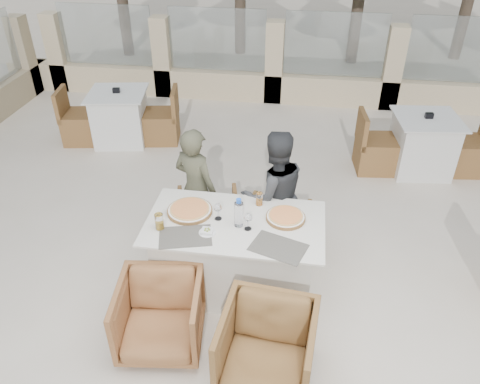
# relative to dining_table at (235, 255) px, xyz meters

# --- Properties ---
(ground) EXTENTS (80.00, 80.00, 0.00)m
(ground) POSITION_rel_dining_table_xyz_m (-0.05, -0.10, -0.39)
(ground) COLOR beige
(ground) RESTS_ON ground
(perimeter_wall_far) EXTENTS (10.00, 0.34, 1.60)m
(perimeter_wall_far) POSITION_rel_dining_table_xyz_m (-0.05, 4.70, 0.42)
(perimeter_wall_far) COLOR beige
(perimeter_wall_far) RESTS_ON ground
(dining_table) EXTENTS (1.60, 0.90, 0.77)m
(dining_table) POSITION_rel_dining_table_xyz_m (0.00, 0.00, 0.00)
(dining_table) COLOR silver
(dining_table) RESTS_ON ground
(placemat_near_left) EXTENTS (0.51, 0.40, 0.00)m
(placemat_near_left) POSITION_rel_dining_table_xyz_m (-0.39, -0.26, 0.39)
(placemat_near_left) COLOR #56524A
(placemat_near_left) RESTS_ON dining_table
(placemat_near_right) EXTENTS (0.52, 0.43, 0.00)m
(placemat_near_right) POSITION_rel_dining_table_xyz_m (0.41, -0.29, 0.39)
(placemat_near_right) COLOR #58544B
(placemat_near_right) RESTS_ON dining_table
(pizza_left) EXTENTS (0.45, 0.45, 0.05)m
(pizza_left) POSITION_rel_dining_table_xyz_m (-0.44, 0.09, 0.41)
(pizza_left) COLOR #D4471D
(pizza_left) RESTS_ON dining_table
(pizza_right) EXTENTS (0.38, 0.38, 0.05)m
(pizza_right) POSITION_rel_dining_table_xyz_m (0.44, 0.12, 0.41)
(pizza_right) COLOR #F35421
(pizza_right) RESTS_ON dining_table
(water_bottle) EXTENTS (0.11, 0.11, 0.28)m
(water_bottle) POSITION_rel_dining_table_xyz_m (0.04, -0.04, 0.53)
(water_bottle) COLOR #C1DEFE
(water_bottle) RESTS_ON dining_table
(wine_glass_centre) EXTENTS (0.10, 0.10, 0.18)m
(wine_glass_centre) POSITION_rel_dining_table_xyz_m (-0.16, 0.03, 0.48)
(wine_glass_centre) COLOR white
(wine_glass_centre) RESTS_ON dining_table
(wine_glass_near) EXTENTS (0.09, 0.09, 0.18)m
(wine_glass_near) POSITION_rel_dining_table_xyz_m (0.13, -0.08, 0.48)
(wine_glass_near) COLOR silver
(wine_glass_near) RESTS_ON dining_table
(beer_glass_left) EXTENTS (0.08, 0.08, 0.15)m
(beer_glass_left) POSITION_rel_dining_table_xyz_m (-0.64, -0.19, 0.46)
(beer_glass_left) COLOR gold
(beer_glass_left) RESTS_ON dining_table
(beer_glass_right) EXTENTS (0.08, 0.08, 0.13)m
(beer_glass_right) POSITION_rel_dining_table_xyz_m (0.18, 0.31, 0.45)
(beer_glass_right) COLOR orange
(beer_glass_right) RESTS_ON dining_table
(olive_dish) EXTENTS (0.12, 0.12, 0.04)m
(olive_dish) POSITION_rel_dining_table_xyz_m (-0.22, -0.18, 0.41)
(olive_dish) COLOR silver
(olive_dish) RESTS_ON dining_table
(armchair_far_left) EXTENTS (0.77, 0.78, 0.60)m
(armchair_far_left) POSITION_rel_dining_table_xyz_m (-0.38, 0.59, -0.09)
(armchair_far_left) COLOR brown
(armchair_far_left) RESTS_ON ground
(armchair_far_right) EXTENTS (0.70, 0.72, 0.59)m
(armchair_far_right) POSITION_rel_dining_table_xyz_m (0.34, 0.52, -0.09)
(armchair_far_right) COLOR olive
(armchair_far_right) RESTS_ON ground
(armchair_near_left) EXTENTS (0.76, 0.78, 0.64)m
(armchair_near_left) POSITION_rel_dining_table_xyz_m (-0.51, -0.77, -0.07)
(armchair_near_left) COLOR #915D34
(armchair_near_left) RESTS_ON ground
(armchair_near_right) EXTENTS (0.77, 0.79, 0.66)m
(armchair_near_right) POSITION_rel_dining_table_xyz_m (0.40, -0.97, -0.05)
(armchair_near_right) COLOR brown
(armchair_near_right) RESTS_ON ground
(diner_left) EXTENTS (0.58, 0.49, 1.35)m
(diner_left) POSITION_rel_dining_table_xyz_m (-0.51, 0.64, 0.29)
(diner_left) COLOR #4B4B37
(diner_left) RESTS_ON ground
(diner_right) EXTENTS (0.83, 0.76, 1.39)m
(diner_right) POSITION_rel_dining_table_xyz_m (0.30, 0.60, 0.31)
(diner_right) COLOR #333538
(diner_right) RESTS_ON ground
(bg_table_a) EXTENTS (1.75, 1.08, 0.77)m
(bg_table_a) POSITION_rel_dining_table_xyz_m (-2.18, 2.80, 0.00)
(bg_table_a) COLOR silver
(bg_table_a) RESTS_ON ground
(bg_table_b) EXTENTS (1.72, 0.99, 0.77)m
(bg_table_b) POSITION_rel_dining_table_xyz_m (2.13, 2.56, 0.00)
(bg_table_b) COLOR silver
(bg_table_b) RESTS_ON ground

